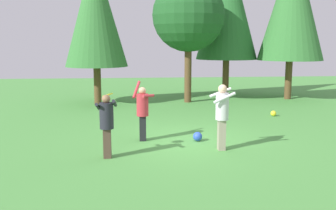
{
  "coord_description": "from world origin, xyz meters",
  "views": [
    {
      "loc": [
        -1.52,
        -10.66,
        2.82
      ],
      "look_at": [
        -0.52,
        0.03,
        1.05
      ],
      "focal_mm": 40.9,
      "sensor_mm": 36.0,
      "label": 1
    }
  ],
  "objects_px": {
    "person_thrower": "(143,109)",
    "ball_yellow": "(273,113)",
    "tree_left": "(95,11)",
    "tree_right": "(227,4)",
    "person_bystander": "(222,111)",
    "tree_far_right": "(292,2)",
    "tree_center": "(188,16)",
    "frisbee": "(107,95)",
    "person_catcher": "(107,121)",
    "ball_blue": "(198,137)"
  },
  "relations": [
    {
      "from": "tree_far_right",
      "to": "tree_center",
      "type": "height_order",
      "value": "tree_far_right"
    },
    {
      "from": "person_bystander",
      "to": "frisbee",
      "type": "height_order",
      "value": "person_bystander"
    },
    {
      "from": "frisbee",
      "to": "tree_far_right",
      "type": "xyz_separation_m",
      "value": [
        8.39,
        8.9,
        3.22
      ]
    },
    {
      "from": "tree_left",
      "to": "person_thrower",
      "type": "bearing_deg",
      "value": -74.82
    },
    {
      "from": "ball_blue",
      "to": "person_catcher",
      "type": "bearing_deg",
      "value": -151.0
    },
    {
      "from": "person_bystander",
      "to": "tree_far_right",
      "type": "relative_size",
      "value": 0.23
    },
    {
      "from": "person_thrower",
      "to": "person_catcher",
      "type": "xyz_separation_m",
      "value": [
        -0.91,
        -1.59,
        0.0
      ]
    },
    {
      "from": "person_thrower",
      "to": "ball_yellow",
      "type": "bearing_deg",
      "value": 157.14
    },
    {
      "from": "person_bystander",
      "to": "tree_far_right",
      "type": "xyz_separation_m",
      "value": [
        5.44,
        8.77,
        3.71
      ]
    },
    {
      "from": "person_thrower",
      "to": "tree_center",
      "type": "relative_size",
      "value": 0.3
    },
    {
      "from": "frisbee",
      "to": "tree_far_right",
      "type": "height_order",
      "value": "tree_far_right"
    },
    {
      "from": "ball_yellow",
      "to": "tree_center",
      "type": "relative_size",
      "value": 0.04
    },
    {
      "from": "person_catcher",
      "to": "tree_left",
      "type": "height_order",
      "value": "tree_left"
    },
    {
      "from": "tree_center",
      "to": "tree_far_right",
      "type": "bearing_deg",
      "value": 6.31
    },
    {
      "from": "person_thrower",
      "to": "ball_yellow",
      "type": "distance_m",
      "value": 6.1
    },
    {
      "from": "tree_right",
      "to": "person_bystander",
      "type": "bearing_deg",
      "value": -104.29
    },
    {
      "from": "person_thrower",
      "to": "ball_yellow",
      "type": "relative_size",
      "value": 7.91
    },
    {
      "from": "frisbee",
      "to": "tree_left",
      "type": "height_order",
      "value": "tree_left"
    },
    {
      "from": "ball_yellow",
      "to": "tree_far_right",
      "type": "height_order",
      "value": "tree_far_right"
    },
    {
      "from": "tree_far_right",
      "to": "person_thrower",
      "type": "bearing_deg",
      "value": -134.54
    },
    {
      "from": "tree_far_right",
      "to": "tree_center",
      "type": "bearing_deg",
      "value": -173.69
    },
    {
      "from": "person_catcher",
      "to": "tree_right",
      "type": "bearing_deg",
      "value": -24.96
    },
    {
      "from": "tree_far_right",
      "to": "tree_right",
      "type": "bearing_deg",
      "value": 154.08
    },
    {
      "from": "person_catcher",
      "to": "person_bystander",
      "type": "bearing_deg",
      "value": -79.04
    },
    {
      "from": "person_bystander",
      "to": "person_thrower",
      "type": "bearing_deg",
      "value": -32.13
    },
    {
      "from": "frisbee",
      "to": "person_thrower",
      "type": "bearing_deg",
      "value": 55.11
    },
    {
      "from": "ball_blue",
      "to": "ball_yellow",
      "type": "xyz_separation_m",
      "value": [
        3.54,
        3.44,
        -0.02
      ]
    },
    {
      "from": "person_thrower",
      "to": "person_catcher",
      "type": "height_order",
      "value": "person_thrower"
    },
    {
      "from": "ball_yellow",
      "to": "tree_far_right",
      "type": "xyz_separation_m",
      "value": [
        2.37,
        4.38,
        4.64
      ]
    },
    {
      "from": "person_thrower",
      "to": "ball_yellow",
      "type": "height_order",
      "value": "person_thrower"
    },
    {
      "from": "ball_blue",
      "to": "tree_right",
      "type": "height_order",
      "value": "tree_right"
    },
    {
      "from": "ball_blue",
      "to": "tree_center",
      "type": "height_order",
      "value": "tree_center"
    },
    {
      "from": "person_thrower",
      "to": "frisbee",
      "type": "xyz_separation_m",
      "value": [
        -0.9,
        -1.29,
        0.6
      ]
    },
    {
      "from": "ball_blue",
      "to": "tree_right",
      "type": "xyz_separation_m",
      "value": [
        3.06,
        9.21,
        4.61
      ]
    },
    {
      "from": "person_thrower",
      "to": "tree_center",
      "type": "distance_m",
      "value": 8.03
    },
    {
      "from": "person_thrower",
      "to": "tree_right",
      "type": "height_order",
      "value": "tree_right"
    },
    {
      "from": "person_catcher",
      "to": "tree_center",
      "type": "xyz_separation_m",
      "value": [
        3.25,
        8.63,
        3.09
      ]
    },
    {
      "from": "person_bystander",
      "to": "tree_left",
      "type": "xyz_separation_m",
      "value": [
        -3.93,
        8.11,
        3.18
      ]
    },
    {
      "from": "frisbee",
      "to": "tree_right",
      "type": "bearing_deg",
      "value": 61.73
    },
    {
      "from": "tree_left",
      "to": "tree_right",
      "type": "distance_m",
      "value": 6.85
    },
    {
      "from": "person_thrower",
      "to": "tree_center",
      "type": "height_order",
      "value": "tree_center"
    },
    {
      "from": "tree_far_right",
      "to": "frisbee",
      "type": "bearing_deg",
      "value": -133.3
    },
    {
      "from": "person_thrower",
      "to": "tree_far_right",
      "type": "bearing_deg",
      "value": 170.35
    },
    {
      "from": "person_catcher",
      "to": "tree_left",
      "type": "xyz_separation_m",
      "value": [
        -0.97,
        8.54,
        3.29
      ]
    },
    {
      "from": "tree_far_right",
      "to": "ball_yellow",
      "type": "bearing_deg",
      "value": -118.44
    },
    {
      "from": "person_catcher",
      "to": "tree_center",
      "type": "bearing_deg",
      "value": -17.93
    },
    {
      "from": "ball_yellow",
      "to": "tree_center",
      "type": "bearing_deg",
      "value": 126.13
    },
    {
      "from": "person_thrower",
      "to": "ball_blue",
      "type": "height_order",
      "value": "person_thrower"
    },
    {
      "from": "tree_right",
      "to": "tree_far_right",
      "type": "bearing_deg",
      "value": -25.92
    },
    {
      "from": "ball_blue",
      "to": "frisbee",
      "type": "bearing_deg",
      "value": -156.42
    }
  ]
}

